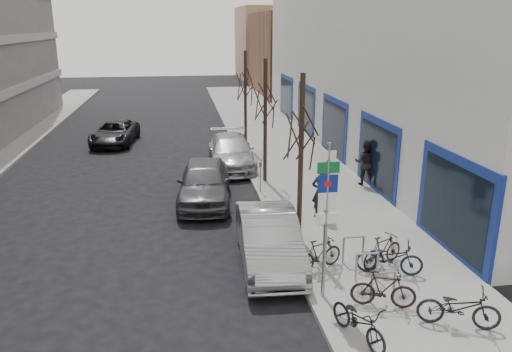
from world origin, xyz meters
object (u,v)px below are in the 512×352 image
object	(u,v)px
bike_rack	(367,263)
bike_near_left	(359,318)
bike_near_right	(383,289)
lane_car	(115,133)
meter_front	(289,224)
highway_sign_pole	(326,212)
parked_car_mid	(204,182)
bike_far_inner	(383,250)
bike_mid_inner	(319,254)
pedestrian_near	(321,192)
tree_mid	(265,92)
meter_back	(243,144)
bike_mid_curb	(390,255)
bike_far_curb	(459,304)
parked_car_back	(231,152)
meter_mid	(260,174)
tree_far	(245,77)
pedestrian_far	(365,162)
parked_car_front	(269,239)
tree_near	(302,120)

from	to	relation	value
bike_rack	bike_near_left	bearing A→B (deg)	-114.41
bike_near_right	lane_car	xyz separation A→B (m)	(-8.65, 19.78, 0.04)
bike_rack	meter_front	world-z (taller)	meter_front
highway_sign_pole	parked_car_mid	world-z (taller)	highway_sign_pole
bike_rack	bike_far_inner	size ratio (longest dim) A/B	1.42
bike_mid_inner	pedestrian_near	world-z (taller)	pedestrian_near
tree_mid	lane_car	distance (m)	12.27
meter_back	bike_mid_curb	bearing A→B (deg)	-79.58
meter_front	bike_mid_curb	world-z (taller)	meter_front
bike_near_left	bike_far_curb	distance (m)	2.45
meter_back	parked_car_back	distance (m)	1.29
meter_mid	meter_back	size ratio (longest dim) A/B	1.00
bike_near_right	bike_far_inner	bearing A→B (deg)	-2.96
bike_mid_curb	bike_far_inner	bearing A→B (deg)	19.21
bike_near_left	tree_far	bearing A→B (deg)	70.22
tree_mid	pedestrian_far	world-z (taller)	tree_mid
bike_far_curb	pedestrian_far	size ratio (longest dim) A/B	0.93
bike_rack	pedestrian_far	xyz separation A→B (m)	(3.00, 8.18, 0.49)
bike_mid_inner	parked_car_back	size ratio (longest dim) A/B	0.30
meter_front	tree_mid	bearing A→B (deg)	86.32
bike_far_inner	pedestrian_far	size ratio (longest dim) A/B	0.80
pedestrian_near	highway_sign_pole	bearing A→B (deg)	72.67
bike_mid_curb	pedestrian_far	size ratio (longest dim) A/B	0.92
parked_car_front	parked_car_mid	distance (m)	5.87
highway_sign_pole	pedestrian_near	size ratio (longest dim) A/B	2.19
pedestrian_far	tree_mid	bearing A→B (deg)	9.89
tree_near	bike_far_inner	size ratio (longest dim) A/B	3.45
tree_far	bike_near_right	distance (m)	17.61
bike_far_inner	bike_mid_inner	bearing A→B (deg)	62.19
tree_near	lane_car	size ratio (longest dim) A/B	1.13
meter_mid	pedestrian_far	size ratio (longest dim) A/B	0.64
meter_mid	bike_near_right	xyz separation A→B (m)	(1.57, -9.23, -0.28)
bike_far_inner	parked_car_back	world-z (taller)	parked_car_back
tree_mid	lane_car	xyz separation A→B (m)	(-7.53, 9.05, -3.42)
meter_back	pedestrian_far	distance (m)	6.99
meter_front	lane_car	distance (m)	17.55
tree_far	bike_near_right	world-z (taller)	tree_far
tree_far	meter_back	distance (m)	4.08
bike_near_left	bike_mid_curb	distance (m)	3.39
tree_far	tree_near	bearing A→B (deg)	-90.00
tree_near	meter_back	world-z (taller)	tree_near
bike_mid_inner	parked_car_front	xyz separation A→B (m)	(-1.29, 0.92, 0.15)
parked_car_front	bike_mid_inner	bearing A→B (deg)	-32.95
bike_rack	bike_far_curb	xyz separation A→B (m)	(1.30, -2.39, 0.06)
bike_near_right	parked_car_back	size ratio (longest dim) A/B	0.30
bike_near_left	bike_far_inner	size ratio (longest dim) A/B	1.12
highway_sign_pole	parked_car_front	size ratio (longest dim) A/B	0.88
highway_sign_pole	parked_car_front	xyz separation A→B (m)	(-1.00, 2.33, -1.67)
highway_sign_pole	tree_near	distance (m)	3.88
tree_far	parked_car_front	distance (m)	14.61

